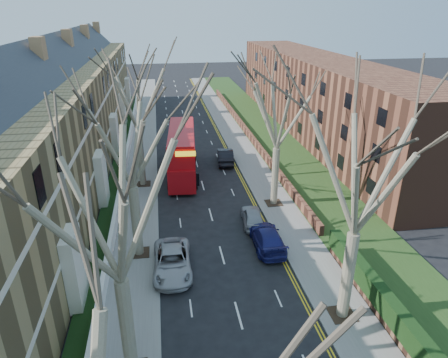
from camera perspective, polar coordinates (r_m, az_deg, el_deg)
name	(u,v)px	position (r m, az deg, el deg)	size (l,w,h in m)	color
pavement_left	(143,148)	(49.86, -11.50, 4.30)	(3.00, 102.00, 0.12)	slate
pavement_right	(239,143)	(50.72, 2.19, 5.09)	(3.00, 102.00, 0.12)	slate
terrace_left	(55,125)	(41.78, -22.97, 7.08)	(9.70, 78.00, 13.60)	olive
flats_right	(317,95)	(56.45, 13.17, 11.56)	(13.97, 54.00, 10.00)	brown
front_wall_left	(124,169)	(42.28, -14.05, 1.38)	(0.30, 78.00, 1.00)	white
grass_verge_right	(274,141)	(51.74, 7.10, 5.40)	(6.00, 102.00, 0.06)	#213D16
tree_left_mid	(110,190)	(15.71, -15.99, -1.57)	(10.50, 10.50, 14.71)	#766B54
tree_left_far	(127,127)	(25.20, -13.72, 7.28)	(10.15, 10.15, 14.22)	#766B54
tree_left_dist	(135,86)	(36.82, -12.64, 12.83)	(10.50, 10.50, 14.71)	#766B54
tree_right_mid	(366,156)	(19.75, 19.57, 3.12)	(10.50, 10.50, 14.71)	#766B54
tree_right_far	(279,100)	(32.31, 7.91, 11.18)	(10.15, 10.15, 14.22)	#766B54
double_decker_bus	(182,154)	(40.65, -5.99, 3.61)	(3.45, 11.31, 4.66)	#AA0C11
car_left_far	(172,261)	(26.69, -7.39, -11.60)	(2.43, 5.26, 1.46)	#A7A6AC
car_right_near	(267,238)	(29.09, 6.16, -8.33)	(2.04, 5.02, 1.46)	navy
car_right_mid	(253,217)	(31.82, 4.10, -5.37)	(1.60, 3.97, 1.35)	#96979E
car_right_far	(225,156)	(44.22, 0.19, 3.32)	(1.66, 4.77, 1.57)	black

